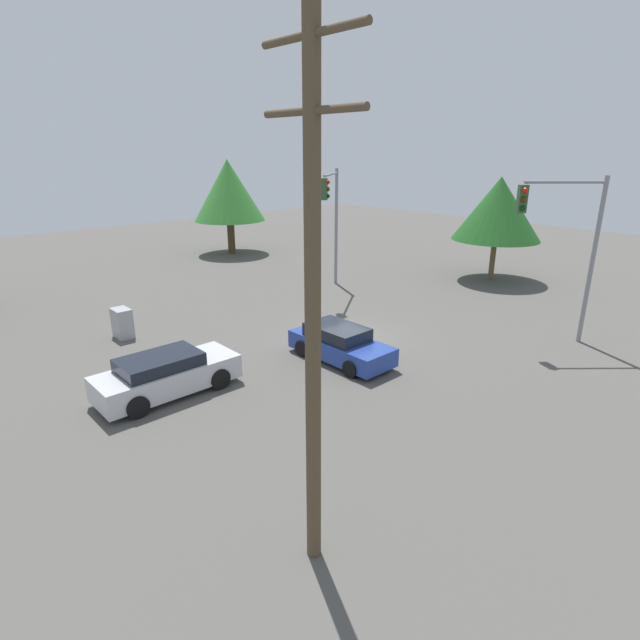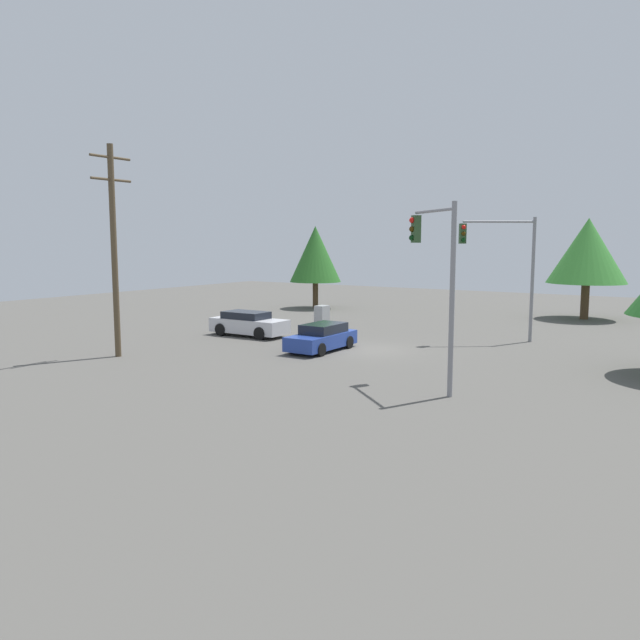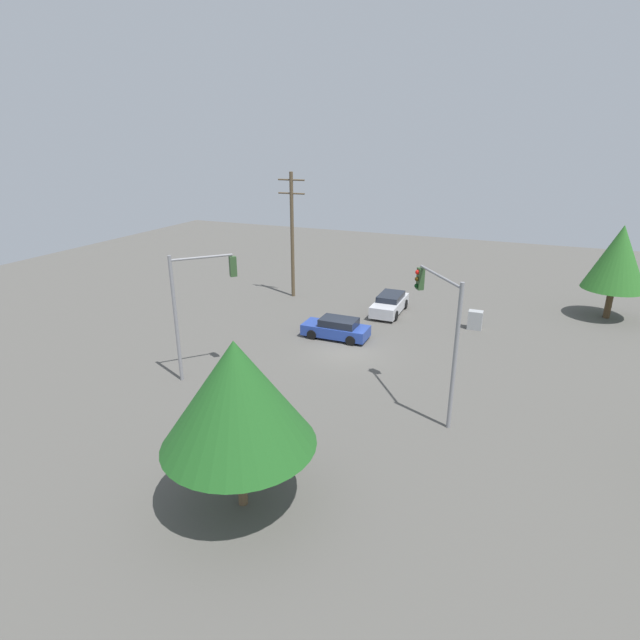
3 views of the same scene
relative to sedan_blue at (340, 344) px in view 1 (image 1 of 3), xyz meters
The scene contains 9 objects.
ground_plane 2.31m from the sedan_blue, 53.46° to the right, with size 80.00×80.00×0.00m, color #54514C.
sedan_blue is the anchor object (origin of this frame).
sedan_silver 6.43m from the sedan_blue, 73.47° to the left, with size 1.90×4.60×1.40m.
traffic_signal_main 9.91m from the sedan_blue, 120.43° to the right, with size 2.41×2.64×6.73m.
traffic_signal_cross 10.83m from the sedan_blue, 42.09° to the right, with size 2.64×3.42×6.68m.
utility_pole_tall 10.76m from the sedan_blue, 132.23° to the left, with size 2.20×0.28×9.78m.
electrical_cabinet 9.52m from the sedan_blue, 32.60° to the left, with size 0.93×0.64×1.28m, color #9EA0A3.
tree_behind 16.43m from the sedan_blue, 80.68° to the right, with size 5.20×5.20×6.18m.
tree_right 22.73m from the sedan_blue, 22.58° to the right, with size 5.33×5.33×7.01m.
Camera 1 is at (-13.80, 14.29, 7.64)m, focal length 28.00 mm.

